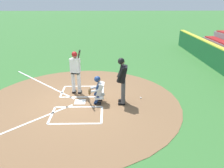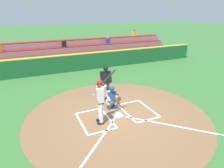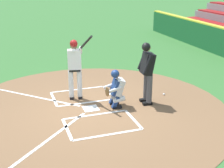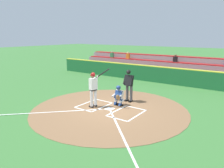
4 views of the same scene
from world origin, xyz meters
The scene contains 7 objects.
ground_plane centered at (0.00, 0.00, 0.00)m, with size 120.00×120.00×0.00m, color #387033.
dirt_circle centered at (0.00, 0.00, 0.01)m, with size 8.00×8.00×0.01m, color brown.
home_plate_and_chalk centered at (0.00, 0.88, 0.01)m, with size 7.93×4.91×0.01m.
batter centered at (0.86, 0.23, 1.10)m, with size 1.02×0.59×2.13m.
catcher centered at (-0.08, -0.74, 0.59)m, with size 0.59×0.64×1.13m.
plate_umpire centered at (-0.14, -1.69, 1.08)m, with size 0.60×0.44×1.86m.
baseball centered at (0.26, -2.50, 0.04)m, with size 0.07×0.07×0.07m, color white.
Camera 1 is at (-8.01, -1.13, 3.98)m, focal length 35.28 mm.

